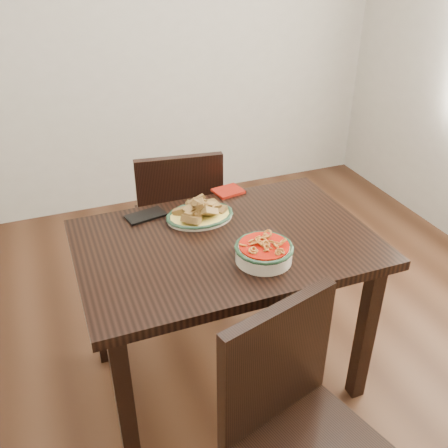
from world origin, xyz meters
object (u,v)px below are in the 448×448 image
object	(u,v)px
noodle_bowl	(264,250)
smartphone	(146,216)
fish_plate	(200,209)
chair_far	(179,218)
chair_near	(297,424)
dining_table	(226,261)

from	to	relation	value
noodle_bowl	smartphone	size ratio (longest dim) A/B	1.34
fish_plate	chair_far	bearing A→B (deg)	86.05
chair_far	chair_near	size ratio (longest dim) A/B	1.00
chair_near	fish_plate	size ratio (longest dim) A/B	3.17
chair_far	noodle_bowl	world-z (taller)	chair_far
fish_plate	smartphone	bearing A→B (deg)	155.36
fish_plate	dining_table	bearing A→B (deg)	-78.34
dining_table	chair_far	distance (m)	0.67
dining_table	fish_plate	bearing A→B (deg)	101.66
noodle_bowl	dining_table	bearing A→B (deg)	113.05
chair_near	smartphone	distance (m)	1.04
noodle_bowl	smartphone	world-z (taller)	noodle_bowl
chair_far	fish_plate	xyz separation A→B (m)	(-0.03, -0.45, 0.30)
smartphone	dining_table	bearing A→B (deg)	-61.00
dining_table	fish_plate	distance (m)	0.25
dining_table	smartphone	bearing A→B (deg)	130.65
chair_far	smartphone	xyz separation A→B (m)	(-0.24, -0.36, 0.26)
dining_table	noodle_bowl	distance (m)	0.25
fish_plate	noodle_bowl	world-z (taller)	fish_plate
chair_far	chair_near	world-z (taller)	same
dining_table	chair_near	size ratio (longest dim) A/B	1.30
dining_table	smartphone	size ratio (longest dim) A/B	7.12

